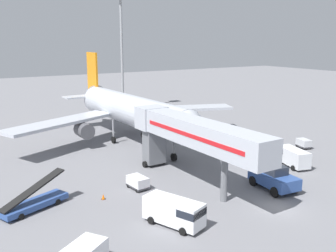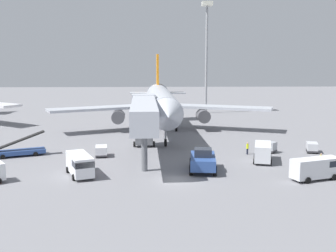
{
  "view_description": "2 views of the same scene",
  "coord_description": "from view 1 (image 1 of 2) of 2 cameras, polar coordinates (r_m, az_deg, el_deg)",
  "views": [
    {
      "loc": [
        -27.57,
        -24.37,
        16.05
      ],
      "look_at": [
        -0.05,
        20.26,
        4.31
      ],
      "focal_mm": 41.69,
      "sensor_mm": 36.0,
      "label": 1
    },
    {
      "loc": [
        -2.35,
        -43.63,
        12.83
      ],
      "look_at": [
        -0.12,
        21.53,
        2.44
      ],
      "focal_mm": 45.52,
      "sensor_mm": 36.0,
      "label": 2
    }
  ],
  "objects": [
    {
      "name": "apron_light_mast",
      "position": [
        88.97,
        -6.85,
        13.65
      ],
      "size": [
        2.4,
        2.4,
        25.64
      ],
      "color": "#93969B",
      "rests_on": "ground"
    },
    {
      "name": "airplane_at_gate",
      "position": [
        61.68,
        -5.64,
        2.35
      ],
      "size": [
        39.85,
        37.28,
        13.66
      ],
      "color": "#B7BCC6",
      "rests_on": "ground"
    },
    {
      "name": "baggage_cart_far_center",
      "position": [
        62.0,
        19.24,
        -2.38
      ],
      "size": [
        1.89,
        2.46,
        1.35
      ],
      "color": "#38383D",
      "rests_on": "ground"
    },
    {
      "name": "baggage_cart_outer_left",
      "position": [
        57.71,
        15.14,
        -3.13
      ],
      "size": [
        2.56,
        2.49,
        1.49
      ],
      "color": "#38383D",
      "rests_on": "ground"
    },
    {
      "name": "ground_crew_worker_foreground",
      "position": [
        54.73,
        13.84,
        -3.85
      ],
      "size": [
        0.43,
        0.43,
        1.66
      ],
      "color": "#1E2333",
      "rests_on": "ground"
    },
    {
      "name": "baggage_cart_near_right",
      "position": [
        43.16,
        -4.46,
        -8.15
      ],
      "size": [
        1.75,
        2.65,
        1.37
      ],
      "color": "#38383D",
      "rests_on": "ground"
    },
    {
      "name": "service_van_far_left",
      "position": [
        34.83,
        1.06,
        -12.34
      ],
      "size": [
        3.94,
        5.87,
        2.38
      ],
      "color": "white",
      "rests_on": "ground"
    },
    {
      "name": "belt_loader_truck",
      "position": [
        40.16,
        -19.0,
        -10.47
      ],
      "size": [
        7.0,
        4.32,
        3.23
      ],
      "color": "#2D4C8E",
      "rests_on": "ground"
    },
    {
      "name": "safety_cone_alpha",
      "position": [
        41.04,
        -9.44,
        -10.15
      ],
      "size": [
        0.38,
        0.38,
        0.58
      ],
      "color": "black",
      "rests_on": "ground"
    },
    {
      "name": "pushback_tug",
      "position": [
        44.22,
        15.25,
        -7.38
      ],
      "size": [
        3.5,
        5.78,
        2.7
      ],
      "color": "#2D4C8E",
      "rests_on": "ground"
    },
    {
      "name": "jet_bridge",
      "position": [
        43.35,
        2.97,
        -1.04
      ],
      "size": [
        3.75,
        21.48,
        7.65
      ],
      "color": "#B2B7C1",
      "rests_on": "ground"
    },
    {
      "name": "service_van_mid_center",
      "position": [
        52.8,
        17.74,
        -4.22
      ],
      "size": [
        3.13,
        5.27,
        2.28
      ],
      "color": "silver",
      "rests_on": "ground"
    },
    {
      "name": "ground_plane",
      "position": [
        40.14,
        15.75,
        -11.45
      ],
      "size": [
        300.0,
        300.0,
        0.0
      ],
      "primitive_type": "plane",
      "color": "slate"
    }
  ]
}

